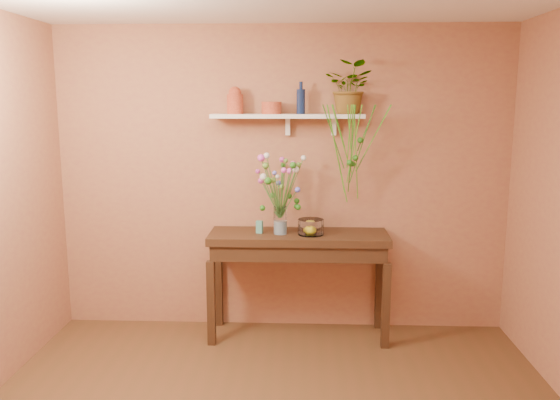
{
  "coord_description": "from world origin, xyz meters",
  "views": [
    {
      "loc": [
        0.19,
        -2.98,
        2.06
      ],
      "look_at": [
        0.0,
        1.55,
        1.25
      ],
      "focal_mm": 36.19,
      "sensor_mm": 36.0,
      "label": 1
    }
  ],
  "objects_px": {
    "terracotta_jug": "(235,101)",
    "glass_vase": "(280,222)",
    "bouquet": "(280,179)",
    "glass_bowl": "(311,227)",
    "spider_plant": "(351,87)",
    "sideboard": "(299,248)",
    "blue_bottle": "(301,101)"
  },
  "relations": [
    {
      "from": "glass_vase",
      "to": "spider_plant",
      "type": "bearing_deg",
      "value": 17.74
    },
    {
      "from": "terracotta_jug",
      "to": "bouquet",
      "type": "distance_m",
      "value": 0.78
    },
    {
      "from": "terracotta_jug",
      "to": "glass_vase",
      "type": "bearing_deg",
      "value": -23.83
    },
    {
      "from": "glass_vase",
      "to": "glass_bowl",
      "type": "distance_m",
      "value": 0.26
    },
    {
      "from": "glass_vase",
      "to": "bouquet",
      "type": "relative_size",
      "value": 0.41
    },
    {
      "from": "blue_bottle",
      "to": "bouquet",
      "type": "xyz_separation_m",
      "value": [
        -0.17,
        -0.19,
        -0.64
      ]
    },
    {
      "from": "sideboard",
      "to": "spider_plant",
      "type": "height_order",
      "value": "spider_plant"
    },
    {
      "from": "sideboard",
      "to": "blue_bottle",
      "type": "distance_m",
      "value": 1.26
    },
    {
      "from": "sideboard",
      "to": "terracotta_jug",
      "type": "distance_m",
      "value": 1.38
    },
    {
      "from": "blue_bottle",
      "to": "spider_plant",
      "type": "bearing_deg",
      "value": 1.96
    },
    {
      "from": "sideboard",
      "to": "glass_bowl",
      "type": "xyz_separation_m",
      "value": [
        0.1,
        -0.04,
        0.2
      ]
    },
    {
      "from": "terracotta_jug",
      "to": "glass_bowl",
      "type": "xyz_separation_m",
      "value": [
        0.65,
        -0.19,
        -1.06
      ]
    },
    {
      "from": "terracotta_jug",
      "to": "blue_bottle",
      "type": "xyz_separation_m",
      "value": [
        0.56,
        -0.0,
        -0.0
      ]
    },
    {
      "from": "glass_vase",
      "to": "terracotta_jug",
      "type": "bearing_deg",
      "value": 156.17
    },
    {
      "from": "spider_plant",
      "to": "glass_vase",
      "type": "relative_size",
      "value": 1.88
    },
    {
      "from": "sideboard",
      "to": "terracotta_jug",
      "type": "height_order",
      "value": "terracotta_jug"
    },
    {
      "from": "spider_plant",
      "to": "glass_vase",
      "type": "distance_m",
      "value": 1.29
    },
    {
      "from": "bouquet",
      "to": "glass_vase",
      "type": "bearing_deg",
      "value": 92.85
    },
    {
      "from": "glass_bowl",
      "to": "spider_plant",
      "type": "bearing_deg",
      "value": 31.91
    },
    {
      "from": "sideboard",
      "to": "bouquet",
      "type": "bearing_deg",
      "value": -165.46
    },
    {
      "from": "blue_bottle",
      "to": "spider_plant",
      "type": "distance_m",
      "value": 0.43
    },
    {
      "from": "blue_bottle",
      "to": "glass_vase",
      "type": "height_order",
      "value": "blue_bottle"
    },
    {
      "from": "glass_bowl",
      "to": "sideboard",
      "type": "bearing_deg",
      "value": 157.85
    },
    {
      "from": "sideboard",
      "to": "bouquet",
      "type": "relative_size",
      "value": 2.67
    },
    {
      "from": "bouquet",
      "to": "blue_bottle",
      "type": "bearing_deg",
      "value": 48.4
    },
    {
      "from": "bouquet",
      "to": "glass_bowl",
      "type": "height_order",
      "value": "bouquet"
    },
    {
      "from": "blue_bottle",
      "to": "bouquet",
      "type": "bearing_deg",
      "value": -131.6
    },
    {
      "from": "spider_plant",
      "to": "glass_bowl",
      "type": "height_order",
      "value": "spider_plant"
    },
    {
      "from": "sideboard",
      "to": "spider_plant",
      "type": "relative_size",
      "value": 3.45
    },
    {
      "from": "sideboard",
      "to": "glass_vase",
      "type": "xyz_separation_m",
      "value": [
        -0.16,
        -0.03,
        0.24
      ]
    },
    {
      "from": "sideboard",
      "to": "spider_plant",
      "type": "bearing_deg",
      "value": 20.6
    },
    {
      "from": "sideboard",
      "to": "bouquet",
      "type": "xyz_separation_m",
      "value": [
        -0.16,
        -0.04,
        0.61
      ]
    }
  ]
}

